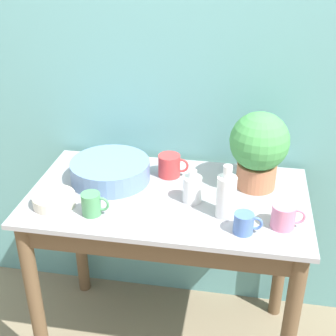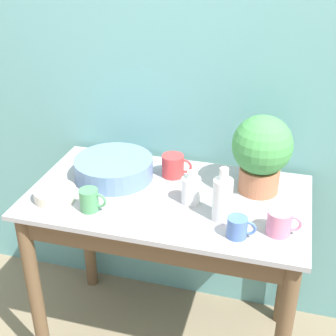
{
  "view_description": "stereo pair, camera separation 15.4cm",
  "coord_description": "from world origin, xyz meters",
  "px_view_note": "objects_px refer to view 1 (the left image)",
  "views": [
    {
      "loc": [
        0.27,
        -1.26,
        1.78
      ],
      "look_at": [
        0.0,
        0.31,
        0.93
      ],
      "focal_mm": 50.0,
      "sensor_mm": 36.0,
      "label": 1
    },
    {
      "loc": [
        0.43,
        -1.23,
        1.78
      ],
      "look_at": [
        0.0,
        0.31,
        0.93
      ],
      "focal_mm": 50.0,
      "sensor_mm": 36.0,
      "label": 2
    }
  ],
  "objects_px": {
    "bottle_short": "(192,188)",
    "mug_pink": "(284,216)",
    "potted_plant": "(259,147)",
    "bottle_tall": "(226,196)",
    "bowl_wash_large": "(110,171)",
    "mug_green": "(92,204)",
    "mug_red": "(170,165)",
    "bowl_small_cream": "(54,200)",
    "mug_blue": "(244,223)"
  },
  "relations": [
    {
      "from": "bottle_short",
      "to": "mug_pink",
      "type": "bearing_deg",
      "value": -18.77
    },
    {
      "from": "potted_plant",
      "to": "bottle_short",
      "type": "distance_m",
      "value": 0.31
    },
    {
      "from": "bottle_tall",
      "to": "bowl_wash_large",
      "type": "bearing_deg",
      "value": 158.91
    },
    {
      "from": "mug_pink",
      "to": "potted_plant",
      "type": "bearing_deg",
      "value": 110.06
    },
    {
      "from": "potted_plant",
      "to": "mug_green",
      "type": "distance_m",
      "value": 0.69
    },
    {
      "from": "mug_red",
      "to": "bowl_small_cream",
      "type": "distance_m",
      "value": 0.5
    },
    {
      "from": "bowl_wash_large",
      "to": "bowl_small_cream",
      "type": "xyz_separation_m",
      "value": [
        -0.16,
        -0.23,
        -0.02
      ]
    },
    {
      "from": "mug_green",
      "to": "potted_plant",
      "type": "bearing_deg",
      "value": 27.81
    },
    {
      "from": "bowl_wash_large",
      "to": "bowl_small_cream",
      "type": "distance_m",
      "value": 0.28
    },
    {
      "from": "mug_red",
      "to": "bottle_tall",
      "type": "bearing_deg",
      "value": -46.7
    },
    {
      "from": "bowl_wash_large",
      "to": "mug_red",
      "type": "height_order",
      "value": "mug_red"
    },
    {
      "from": "bottle_tall",
      "to": "mug_red",
      "type": "xyz_separation_m",
      "value": [
        -0.25,
        0.27,
        -0.04
      ]
    },
    {
      "from": "bottle_tall",
      "to": "mug_red",
      "type": "distance_m",
      "value": 0.37
    },
    {
      "from": "potted_plant",
      "to": "mug_green",
      "type": "xyz_separation_m",
      "value": [
        -0.6,
        -0.31,
        -0.13
      ]
    },
    {
      "from": "bottle_tall",
      "to": "mug_blue",
      "type": "height_order",
      "value": "bottle_tall"
    },
    {
      "from": "bottle_tall",
      "to": "mug_pink",
      "type": "bearing_deg",
      "value": -9.37
    },
    {
      "from": "mug_red",
      "to": "mug_green",
      "type": "xyz_separation_m",
      "value": [
        -0.23,
        -0.34,
        -0.0
      ]
    },
    {
      "from": "mug_red",
      "to": "bowl_wash_large",
      "type": "bearing_deg",
      "value": -161.7
    },
    {
      "from": "bottle_tall",
      "to": "bottle_short",
      "type": "xyz_separation_m",
      "value": [
        -0.13,
        0.08,
        -0.03
      ]
    },
    {
      "from": "mug_pink",
      "to": "mug_red",
      "type": "distance_m",
      "value": 0.55
    },
    {
      "from": "mug_blue",
      "to": "bowl_wash_large",
      "type": "bearing_deg",
      "value": 153.41
    },
    {
      "from": "mug_pink",
      "to": "bowl_wash_large",
      "type": "bearing_deg",
      "value": 162.26
    },
    {
      "from": "bowl_wash_large",
      "to": "mug_blue",
      "type": "relative_size",
      "value": 3.24
    },
    {
      "from": "bottle_tall",
      "to": "mug_blue",
      "type": "distance_m",
      "value": 0.13
    },
    {
      "from": "bottle_short",
      "to": "mug_blue",
      "type": "bearing_deg",
      "value": -40.35
    },
    {
      "from": "bottle_short",
      "to": "mug_blue",
      "type": "relative_size",
      "value": 1.32
    },
    {
      "from": "bottle_short",
      "to": "mug_red",
      "type": "xyz_separation_m",
      "value": [
        -0.12,
        0.19,
        -0.01
      ]
    },
    {
      "from": "bowl_wash_large",
      "to": "bowl_small_cream",
      "type": "bearing_deg",
      "value": -124.94
    },
    {
      "from": "bottle_tall",
      "to": "mug_green",
      "type": "distance_m",
      "value": 0.49
    },
    {
      "from": "bottle_short",
      "to": "bowl_small_cream",
      "type": "xyz_separation_m",
      "value": [
        -0.52,
        -0.12,
        -0.03
      ]
    },
    {
      "from": "potted_plant",
      "to": "mug_blue",
      "type": "distance_m",
      "value": 0.36
    },
    {
      "from": "potted_plant",
      "to": "bowl_small_cream",
      "type": "height_order",
      "value": "potted_plant"
    },
    {
      "from": "mug_pink",
      "to": "mug_red",
      "type": "xyz_separation_m",
      "value": [
        -0.46,
        0.3,
        0.0
      ]
    },
    {
      "from": "bowl_wash_large",
      "to": "bottle_short",
      "type": "distance_m",
      "value": 0.38
    },
    {
      "from": "bottle_tall",
      "to": "bottle_short",
      "type": "relative_size",
      "value": 1.55
    },
    {
      "from": "bowl_wash_large",
      "to": "bowl_small_cream",
      "type": "height_order",
      "value": "bowl_wash_large"
    },
    {
      "from": "bottle_short",
      "to": "bowl_small_cream",
      "type": "distance_m",
      "value": 0.53
    },
    {
      "from": "bowl_wash_large",
      "to": "bottle_tall",
      "type": "xyz_separation_m",
      "value": [
        0.49,
        -0.19,
        0.04
      ]
    },
    {
      "from": "mug_green",
      "to": "bottle_short",
      "type": "bearing_deg",
      "value": 23.67
    },
    {
      "from": "mug_blue",
      "to": "bowl_small_cream",
      "type": "relative_size",
      "value": 0.62
    },
    {
      "from": "bottle_tall",
      "to": "mug_green",
      "type": "xyz_separation_m",
      "value": [
        -0.49,
        -0.07,
        -0.04
      ]
    },
    {
      "from": "bowl_small_cream",
      "to": "mug_blue",
      "type": "bearing_deg",
      "value": -4.36
    },
    {
      "from": "potted_plant",
      "to": "bowl_small_cream",
      "type": "relative_size",
      "value": 1.96
    },
    {
      "from": "mug_pink",
      "to": "bowl_small_cream",
      "type": "distance_m",
      "value": 0.86
    },
    {
      "from": "mug_red",
      "to": "mug_blue",
      "type": "xyz_separation_m",
      "value": [
        0.33,
        -0.36,
        -0.01
      ]
    },
    {
      "from": "mug_green",
      "to": "bowl_small_cream",
      "type": "relative_size",
      "value": 0.64
    },
    {
      "from": "mug_red",
      "to": "bowl_small_cream",
      "type": "relative_size",
      "value": 0.8
    },
    {
      "from": "bowl_small_cream",
      "to": "mug_red",
      "type": "bearing_deg",
      "value": 37.6
    },
    {
      "from": "mug_pink",
      "to": "mug_red",
      "type": "relative_size",
      "value": 0.92
    },
    {
      "from": "potted_plant",
      "to": "mug_red",
      "type": "height_order",
      "value": "potted_plant"
    }
  ]
}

